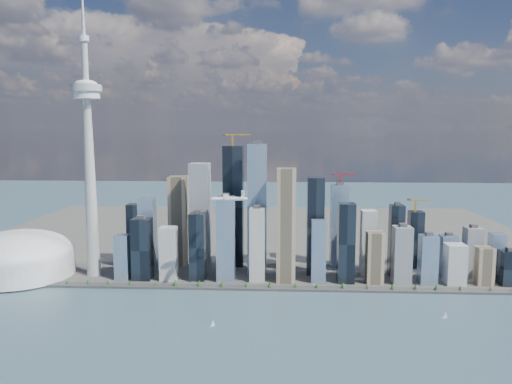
{
  "coord_description": "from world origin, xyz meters",
  "views": [
    {
      "loc": [
        57.73,
        -600.56,
        283.84
      ],
      "look_at": [
        13.81,
        260.0,
        171.95
      ],
      "focal_mm": 35.0,
      "sensor_mm": 36.0,
      "label": 1
    }
  ],
  "objects_px": {
    "needle_tower": "(89,153)",
    "sailboat_west": "(213,324)",
    "dome_stadium": "(19,257)",
    "sailboat_east": "(445,316)",
    "airplane": "(228,198)"
  },
  "relations": [
    {
      "from": "needle_tower",
      "to": "sailboat_west",
      "type": "xyz_separation_m",
      "value": [
        260.39,
        -228.15,
        -232.58
      ]
    },
    {
      "from": "needle_tower",
      "to": "dome_stadium",
      "type": "relative_size",
      "value": 2.75
    },
    {
      "from": "dome_stadium",
      "to": "sailboat_west",
      "type": "xyz_separation_m",
      "value": [
        400.39,
        -218.15,
        -36.18
      ]
    },
    {
      "from": "sailboat_west",
      "to": "sailboat_east",
      "type": "height_order",
      "value": "sailboat_east"
    },
    {
      "from": "needle_tower",
      "to": "sailboat_west",
      "type": "height_order",
      "value": "needle_tower"
    },
    {
      "from": "needle_tower",
      "to": "sailboat_east",
      "type": "relative_size",
      "value": 53.94
    },
    {
      "from": "sailboat_west",
      "to": "sailboat_east",
      "type": "relative_size",
      "value": 0.99
    },
    {
      "from": "dome_stadium",
      "to": "sailboat_east",
      "type": "bearing_deg",
      "value": -12.84
    },
    {
      "from": "needle_tower",
      "to": "sailboat_west",
      "type": "relative_size",
      "value": 54.28
    },
    {
      "from": "sailboat_west",
      "to": "dome_stadium",
      "type": "bearing_deg",
      "value": 127.24
    },
    {
      "from": "airplane",
      "to": "sailboat_east",
      "type": "relative_size",
      "value": 6.3
    },
    {
      "from": "needle_tower",
      "to": "sailboat_east",
      "type": "height_order",
      "value": "needle_tower"
    },
    {
      "from": "airplane",
      "to": "sailboat_east",
      "type": "height_order",
      "value": "airplane"
    },
    {
      "from": "sailboat_east",
      "to": "airplane",
      "type": "bearing_deg",
      "value": 161.97
    },
    {
      "from": "airplane",
      "to": "sailboat_east",
      "type": "xyz_separation_m",
      "value": [
        333.96,
        -80.53,
        -164.17
      ]
    }
  ]
}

